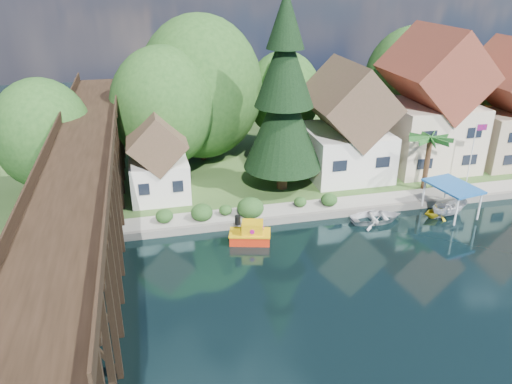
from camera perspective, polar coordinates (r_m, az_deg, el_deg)
ground at (r=35.22m, az=9.09°, el=-9.19°), size 140.00×140.00×0.00m
bank at (r=64.96m, az=-2.00°, el=7.28°), size 140.00×52.00×0.50m
seawall at (r=42.85m, az=10.18°, el=-2.36°), size 60.00×0.40×0.62m
promenade at (r=44.58m, az=11.93°, el=-1.10°), size 50.00×2.60×0.06m
trestle_bridge at (r=35.25m, az=-18.64°, el=-0.29°), size 4.12×44.18×9.30m
house_left at (r=49.03m, az=10.26°, el=7.18°), size 7.64×8.64×11.02m
house_center at (r=53.24m, az=19.22°, el=9.01°), size 8.65×9.18×13.89m
house_right at (r=58.24m, az=27.03°, el=8.29°), size 8.15×8.64×12.45m
shed at (r=44.25m, az=-11.12°, el=3.42°), size 5.09×5.40×7.85m
bg_trees at (r=51.33m, az=1.85°, el=10.81°), size 49.90×13.30×10.57m
shrubs at (r=41.12m, az=-1.53°, el=-1.71°), size 15.76×2.47×1.70m
conifer at (r=43.80m, az=3.22°, el=10.58°), size 7.08×7.08×17.43m
palm_tree at (r=47.24m, az=19.30°, el=5.59°), size 4.40×4.40×5.37m
flagpole at (r=48.36m, az=23.61°, el=4.37°), size 1.01×0.16×6.42m
tugboat at (r=38.18m, az=-0.64°, el=-4.82°), size 3.45×2.45×2.26m
boat_white_a at (r=42.49m, az=13.61°, el=-2.70°), size 4.40×3.15×0.91m
boat_canopy at (r=44.95m, az=21.32°, el=-1.14°), size 3.74×4.84×2.81m
boat_yellow at (r=44.57m, az=19.91°, el=-1.96°), size 2.74×2.48×1.27m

